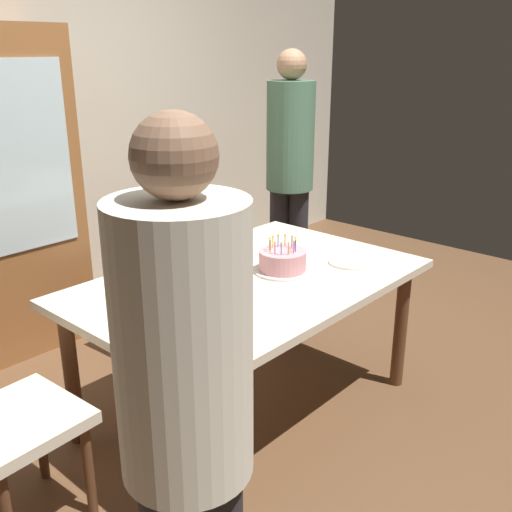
% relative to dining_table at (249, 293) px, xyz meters
% --- Properties ---
extents(ground, '(6.40, 6.40, 0.00)m').
position_rel_dining_table_xyz_m(ground, '(0.00, 0.00, -0.65)').
color(ground, brown).
extents(back_wall, '(6.40, 0.10, 2.60)m').
position_rel_dining_table_xyz_m(back_wall, '(0.00, 1.85, 0.65)').
color(back_wall, beige).
rests_on(back_wall, ground).
extents(dining_table, '(1.66, 1.08, 0.73)m').
position_rel_dining_table_xyz_m(dining_table, '(0.00, 0.00, 0.00)').
color(dining_table, beige).
rests_on(dining_table, ground).
extents(birthday_cake, '(0.28, 0.28, 0.18)m').
position_rel_dining_table_xyz_m(birthday_cake, '(0.17, -0.06, 0.13)').
color(birthday_cake, silver).
rests_on(birthday_cake, dining_table).
extents(plate_near_celebrant, '(0.22, 0.22, 0.01)m').
position_rel_dining_table_xyz_m(plate_near_celebrant, '(-0.46, -0.24, 0.08)').
color(plate_near_celebrant, white).
rests_on(plate_near_celebrant, dining_table).
extents(plate_far_side, '(0.22, 0.22, 0.01)m').
position_rel_dining_table_xyz_m(plate_far_side, '(-0.08, 0.24, 0.08)').
color(plate_far_side, white).
rests_on(plate_far_side, dining_table).
extents(plate_near_guest, '(0.22, 0.22, 0.01)m').
position_rel_dining_table_xyz_m(plate_near_guest, '(0.50, -0.24, 0.08)').
color(plate_near_guest, white).
rests_on(plate_near_guest, dining_table).
extents(fork_near_celebrant, '(0.18, 0.03, 0.01)m').
position_rel_dining_table_xyz_m(fork_near_celebrant, '(-0.62, -0.23, 0.08)').
color(fork_near_celebrant, silver).
rests_on(fork_near_celebrant, dining_table).
extents(fork_far_side, '(0.18, 0.05, 0.01)m').
position_rel_dining_table_xyz_m(fork_far_side, '(-0.24, 0.24, 0.08)').
color(fork_far_side, silver).
rests_on(fork_far_side, dining_table).
extents(chair_spindle_back, '(0.47, 0.47, 0.95)m').
position_rel_dining_table_xyz_m(chair_spindle_back, '(0.14, 0.86, -0.19)').
color(chair_spindle_back, beige).
rests_on(chair_spindle_back, ground).
extents(person_celebrant, '(0.32, 0.32, 1.66)m').
position_rel_dining_table_xyz_m(person_celebrant, '(-1.15, -0.85, 0.29)').
color(person_celebrant, '#262328').
rests_on(person_celebrant, ground).
extents(person_guest, '(0.32, 0.32, 1.77)m').
position_rel_dining_table_xyz_m(person_guest, '(1.18, 0.70, 0.36)').
color(person_guest, '#262328').
rests_on(person_guest, ground).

